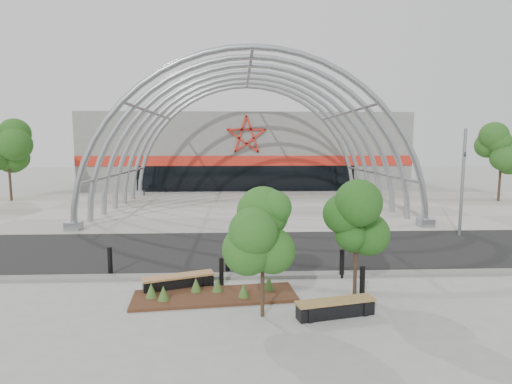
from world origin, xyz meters
name	(u,v)px	position (x,y,z in m)	size (l,w,h in m)	color
ground	(261,275)	(0.00, 0.00, 0.00)	(140.00, 140.00, 0.00)	gray
road	(256,250)	(0.00, 3.50, 0.01)	(140.00, 7.00, 0.02)	black
forecourt	(249,208)	(0.00, 15.50, 0.02)	(60.00, 17.00, 0.04)	#9C988D
kerb	(261,275)	(0.00, -0.25, 0.06)	(60.00, 0.50, 0.12)	#63635E
arena_building	(245,151)	(0.00, 33.45, 3.99)	(34.00, 15.24, 8.00)	slate
vault_canopy	(249,208)	(0.00, 15.50, 0.02)	(20.80, 15.80, 20.36)	#969BA0
planting_bed	(213,294)	(-1.63, -2.11, 0.13)	(5.22, 2.10, 0.54)	#3A1E16
signal_pole	(463,180)	(10.81, 5.86, 2.92)	(0.18, 0.79, 5.59)	gray
street_tree_0	(263,230)	(-0.15, -3.55, 2.48)	(1.51, 1.51, 3.45)	black
street_tree_1	(357,221)	(2.82, -2.35, 2.44)	(1.44, 1.44, 3.40)	black
bench_0	(179,282)	(-2.80, -1.37, 0.24)	(2.38, 1.26, 0.49)	black
bench_1	(335,308)	(1.89, -3.65, 0.23)	(2.34, 0.99, 0.48)	black
bollard_0	(110,261)	(-5.56, 0.28, 0.52)	(0.17, 0.17, 1.04)	black
bollard_1	(227,258)	(-1.24, 0.46, 0.51)	(0.16, 0.16, 1.01)	black
bollard_2	(221,272)	(-1.40, -1.02, 0.48)	(0.15, 0.15, 0.96)	black
bollard_3	(362,282)	(3.05, -2.38, 0.51)	(0.16, 0.16, 1.02)	black
bollard_4	(342,264)	(2.91, -0.43, 0.52)	(0.17, 0.17, 1.04)	black
bg_tree_0	(7,146)	(-20.00, 20.00, 4.64)	(3.00, 3.00, 6.45)	black
bg_tree_1	(502,151)	(21.00, 18.00, 4.25)	(2.70, 2.70, 5.91)	black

